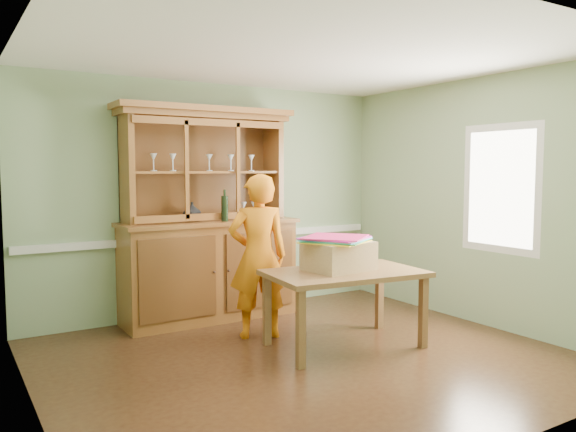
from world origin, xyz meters
TOP-DOWN VIEW (x-y plane):
  - floor at (0.00, 0.00)m, footprint 4.50×4.50m
  - ceiling at (0.00, 0.00)m, footprint 4.50×4.50m
  - wall_back at (0.00, 2.00)m, footprint 4.50×0.00m
  - wall_left at (-2.25, 0.00)m, footprint 0.00×4.00m
  - wall_right at (2.25, 0.00)m, footprint 0.00×4.00m
  - wall_front at (0.00, -2.00)m, footprint 4.50×0.00m
  - chair_rail at (0.00, 1.98)m, footprint 4.41×0.05m
  - framed_map at (-2.23, 0.30)m, footprint 0.03×0.60m
  - window_panel at (2.23, -0.30)m, footprint 0.03×0.96m
  - china_hutch at (-0.20, 1.73)m, footprint 2.04×0.67m
  - dining_table at (0.50, 0.10)m, footprint 1.55×1.04m
  - cardboard_box at (0.47, 0.16)m, footprint 0.63×0.53m
  - kite_stack at (0.44, 0.16)m, footprint 0.75×0.75m
  - person at (-0.06, 0.80)m, footprint 0.70×0.57m

SIDE VIEW (x-z plane):
  - floor at x=0.00m, z-range 0.00..0.00m
  - dining_table at x=0.50m, z-range 0.28..1.01m
  - person at x=-0.06m, z-range 0.00..1.66m
  - china_hutch at x=-0.20m, z-range -0.36..2.03m
  - cardboard_box at x=0.47m, z-range 0.73..1.01m
  - chair_rail at x=0.00m, z-range 0.86..0.94m
  - kite_stack at x=0.44m, z-range 1.01..1.06m
  - wall_back at x=0.00m, z-range -0.90..3.60m
  - wall_left at x=-2.25m, z-range -0.65..3.35m
  - wall_right at x=2.25m, z-range -0.65..3.35m
  - wall_front at x=0.00m, z-range -0.90..3.60m
  - window_panel at x=2.23m, z-range 0.82..2.18m
  - framed_map at x=-2.23m, z-range 1.32..1.78m
  - ceiling at x=0.00m, z-range 2.70..2.70m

